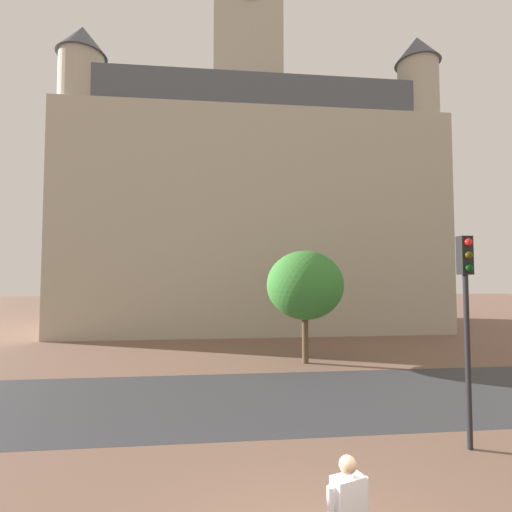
# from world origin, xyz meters

# --- Properties ---
(ground_plane) EXTENTS (120.00, 120.00, 0.00)m
(ground_plane) POSITION_xyz_m (0.00, 10.00, 0.00)
(ground_plane) COLOR brown
(street_asphalt_strip) EXTENTS (120.00, 6.09, 0.00)m
(street_asphalt_strip) POSITION_xyz_m (0.00, 7.52, 0.00)
(street_asphalt_strip) COLOR #38383D
(street_asphalt_strip) RESTS_ON ground_plane
(landmark_building) EXTENTS (26.63, 11.76, 33.91)m
(landmark_building) POSITION_xyz_m (1.39, 24.55, 9.79)
(landmark_building) COLOR #B2A893
(landmark_building) RESTS_ON ground_plane
(traffic_light_pole) EXTENTS (0.28, 0.34, 4.86)m
(traffic_light_pole) POSITION_xyz_m (4.46, 3.53, 3.38)
(traffic_light_pole) COLOR black
(traffic_light_pole) RESTS_ON ground_plane
(tree_curb_far) EXTENTS (3.48, 3.48, 5.07)m
(tree_curb_far) POSITION_xyz_m (2.69, 12.09, 3.50)
(tree_curb_far) COLOR brown
(tree_curb_far) RESTS_ON ground_plane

